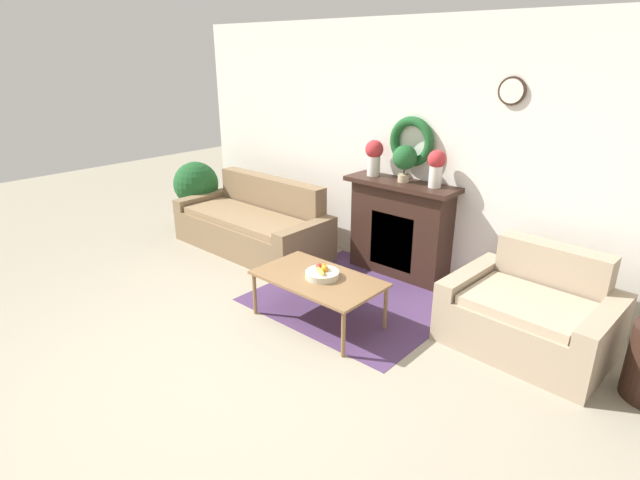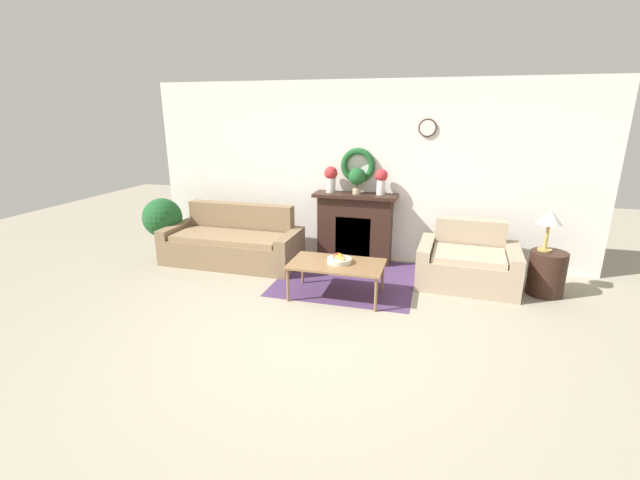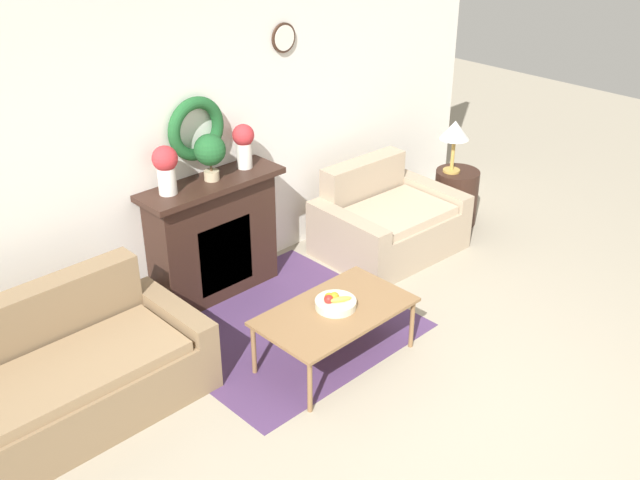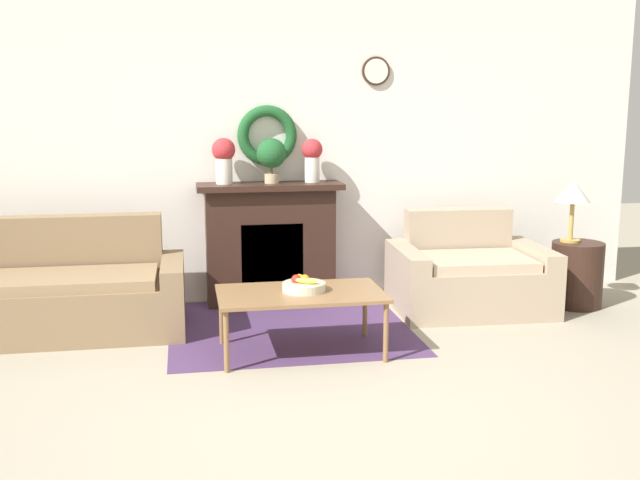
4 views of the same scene
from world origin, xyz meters
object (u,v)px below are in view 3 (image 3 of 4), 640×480
Objects in this scene: side_table_by_loveseat at (456,197)px; vase_on_mantel_left at (166,166)px; couch_left at (50,385)px; fruit_bowl at (335,303)px; coffee_table at (335,314)px; table_lamp at (455,132)px; potted_plant_on_mantel at (210,152)px; fireplace at (214,237)px; loveseat_right at (387,222)px; vase_on_mantel_right at (244,143)px.

vase_on_mantel_left is at bearing 168.44° from side_table_by_loveseat.
couch_left is 6.74× the size of fruit_bowl.
fruit_bowl is at bearing 49.84° from coffee_table.
potted_plant_on_mantel is at bearing 167.79° from table_lamp.
fireplace is 1.74m from loveseat_right.
fireplace is 1.08× the size of coffee_table.
table_lamp reaches higher than fruit_bowl.
fireplace is 3.31× the size of vase_on_mantel_right.
coffee_table is at bearing -88.70° from potted_plant_on_mantel.
loveseat_right reaches higher than fruit_bowl.
loveseat_right is 1.81m from fruit_bowl.
fruit_bowl is 0.81× the size of vase_on_mantel_right.
vase_on_mantel_left reaches higher than potted_plant_on_mantel.
potted_plant_on_mantel is at bearing -176.81° from vase_on_mantel_right.
potted_plant_on_mantel reaches higher than table_lamp.
loveseat_right is at bearing 29.21° from coffee_table.
table_lamp reaches higher than coffee_table.
table_lamp is (4.34, 0.00, 0.68)m from couch_left.
couch_left reaches higher than side_table_by_loveseat.
fruit_bowl is at bearing -71.60° from vase_on_mantel_left.
side_table_by_loveseat is at bearing 16.89° from fruit_bowl.
fruit_bowl is 0.79× the size of potted_plant_on_mantel.
vase_on_mantel_left is at bearing 22.39° from couch_left.
vase_on_mantel_left is (-2.04, 0.51, 1.00)m from loveseat_right.
vase_on_mantel_left is (-2.99, 0.61, 1.01)m from side_table_by_loveseat.
fireplace is 2.69m from side_table_by_loveseat.
fireplace reaches higher than couch_left.
loveseat_right is at bearing -21.86° from vase_on_mantel_right.
loveseat_right is 1.70m from vase_on_mantel_right.
couch_left is 2.04m from fruit_bowl.
fireplace reaches higher than coffee_table.
vase_on_mantel_right is (-2.17, 0.57, 0.30)m from table_lamp.
couch_left is 1.81m from vase_on_mantel_left.
vase_on_mantel_left reaches higher than couch_left.
vase_on_mantel_left is 0.41m from potted_plant_on_mantel.
loveseat_right is 2.35× the size of side_table_by_loveseat.
fruit_bowl is 1.62m from vase_on_mantel_right.
vase_on_mantel_left is (-0.44, 1.41, 0.88)m from coffee_table.
vase_on_mantel_left is at bearing 179.18° from fireplace.
fireplace reaches higher than loveseat_right.
loveseat_right is 1.84m from coffee_table.
table_lamp is at bearing -0.70° from loveseat_right.
vase_on_mantel_left is at bearing 169.06° from table_lamp.
loveseat_right is 1.14m from table_lamp.
loveseat_right is 3.38× the size of vase_on_mantel_left.
vase_on_mantel_left reaches higher than loveseat_right.
table_lamp is at bearing -10.94° from vase_on_mantel_left.
couch_left reaches higher than loveseat_right.
coffee_table is 2.18× the size of table_lamp.
vase_on_mantel_right is at bearing 76.91° from coffee_table.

